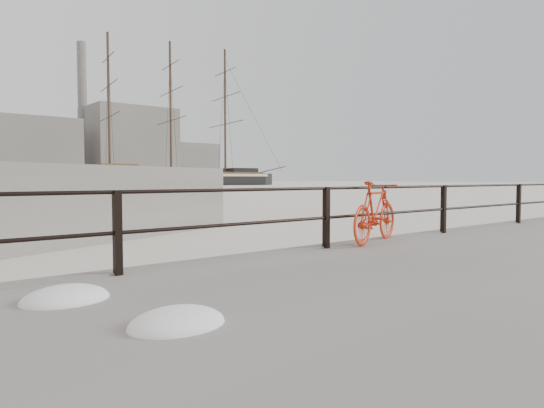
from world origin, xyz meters
TOP-DOWN VIEW (x-y plane):
  - ground at (0.00, 0.00)m, footprint 400.00×400.00m
  - guardrail at (0.00, -0.15)m, footprint 28.00×0.10m
  - bicycle at (-2.37, -0.25)m, footprint 1.82×0.77m
  - barque_black at (40.97, 89.94)m, footprint 59.27×27.34m
  - industrial_west at (20.00, 140.00)m, footprint 32.00×18.00m
  - industrial_mid at (55.00, 145.00)m, footprint 26.00×20.00m
  - industrial_east at (78.00, 150.00)m, footprint 20.00×16.00m
  - smokestack at (42.00, 150.00)m, footprint 2.80×2.80m

SIDE VIEW (x-z plane):
  - ground at x=0.00m, z-range 0.00..0.00m
  - barque_black at x=40.97m, z-range -16.25..16.25m
  - guardrail at x=0.00m, z-range 0.35..1.35m
  - bicycle at x=-2.37m, z-range 0.35..1.45m
  - industrial_east at x=78.00m, z-range 0.00..14.00m
  - industrial_west at x=20.00m, z-range 0.00..18.00m
  - industrial_mid at x=55.00m, z-range 0.00..24.00m
  - smokestack at x=42.00m, z-range 0.00..44.00m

